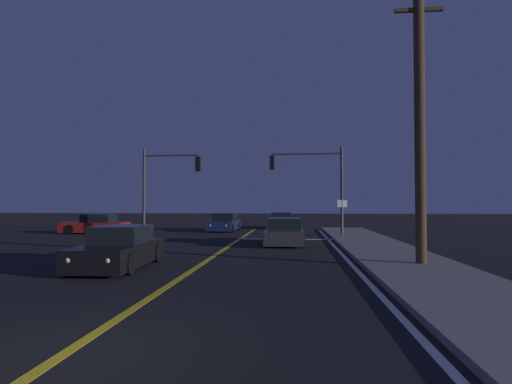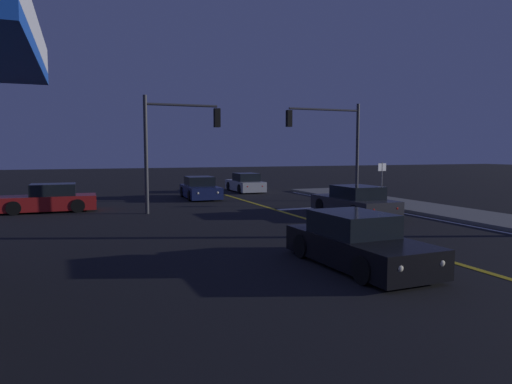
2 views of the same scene
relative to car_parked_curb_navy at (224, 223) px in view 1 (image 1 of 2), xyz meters
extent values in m
plane|color=black|center=(2.11, -25.68, -0.58)|extent=(160.00, 160.00, 0.00)
cube|color=slate|center=(9.05, -15.55, -0.51)|extent=(3.20, 36.48, 0.15)
cube|color=gold|center=(2.11, -15.55, -0.58)|extent=(0.20, 34.45, 0.01)
cube|color=white|center=(7.20, -15.55, -0.58)|extent=(0.16, 34.45, 0.01)
cube|color=white|center=(4.78, -6.92, -0.58)|extent=(5.34, 0.50, 0.01)
cube|color=navy|center=(0.00, -0.06, -0.14)|extent=(2.01, 4.32, 0.68)
cube|color=black|center=(0.01, 0.19, 0.46)|extent=(1.67, 2.02, 0.60)
cylinder|color=black|center=(0.81, -1.41, -0.26)|extent=(0.25, 0.65, 0.64)
cylinder|color=black|center=(-0.92, -1.34, -0.26)|extent=(0.25, 0.65, 0.64)
cylinder|color=black|center=(0.91, 1.22, -0.26)|extent=(0.25, 0.65, 0.64)
cylinder|color=black|center=(-0.81, 1.29, -0.26)|extent=(0.25, 0.65, 0.64)
sphere|color=#FFF4CC|center=(0.49, -2.15, -0.06)|extent=(0.18, 0.18, 0.18)
sphere|color=#FFF4CC|center=(-0.66, -2.10, -0.06)|extent=(0.18, 0.18, 0.18)
sphere|color=red|center=(0.65, 1.99, -0.06)|extent=(0.14, 0.14, 0.14)
sphere|color=red|center=(-0.49, 2.03, -0.06)|extent=(0.14, 0.14, 0.14)
cube|color=maroon|center=(-8.38, -3.59, -0.14)|extent=(4.41, 1.78, 0.68)
cube|color=black|center=(-8.12, -3.60, 0.46)|extent=(2.04, 1.51, 0.60)
cylinder|color=black|center=(-9.75, -4.38, -0.26)|extent=(0.64, 0.23, 0.64)
cylinder|color=black|center=(-9.74, -2.78, -0.26)|extent=(0.64, 0.23, 0.64)
cylinder|color=black|center=(-7.03, -4.41, -0.26)|extent=(0.64, 0.23, 0.64)
cylinder|color=black|center=(-7.01, -2.81, -0.26)|extent=(0.64, 0.23, 0.64)
sphere|color=#FFF4CC|center=(-10.53, -4.10, -0.06)|extent=(0.18, 0.18, 0.18)
sphere|color=#FFF4CC|center=(-10.51, -3.03, -0.06)|extent=(0.18, 0.18, 0.18)
sphere|color=red|center=(-6.25, -4.16, -0.06)|extent=(0.14, 0.14, 0.14)
sphere|color=red|center=(-6.23, -3.09, -0.06)|extent=(0.14, 0.14, 0.14)
cube|color=#2D2D33|center=(4.76, -9.71, -0.14)|extent=(1.98, 4.68, 0.68)
cube|color=black|center=(4.77, -9.99, 0.46)|extent=(1.67, 2.17, 0.60)
cylinder|color=black|center=(3.85, -8.29, -0.26)|extent=(0.23, 0.64, 0.64)
cylinder|color=black|center=(5.63, -8.26, -0.26)|extent=(0.23, 0.64, 0.64)
cylinder|color=black|center=(3.90, -11.17, -0.26)|extent=(0.23, 0.64, 0.64)
cylinder|color=black|center=(5.68, -11.14, -0.26)|extent=(0.23, 0.64, 0.64)
sphere|color=#FFF4CC|center=(4.14, -7.46, -0.06)|extent=(0.18, 0.18, 0.18)
sphere|color=#FFF4CC|center=(5.31, -7.44, -0.06)|extent=(0.18, 0.18, 0.18)
sphere|color=red|center=(4.21, -12.00, -0.06)|extent=(0.14, 0.14, 0.14)
sphere|color=red|center=(5.39, -11.98, -0.06)|extent=(0.14, 0.14, 0.14)
cube|color=black|center=(-0.43, -17.99, -0.14)|extent=(1.98, 4.50, 0.68)
cube|color=black|center=(-0.44, -17.72, 0.46)|extent=(1.63, 2.10, 0.60)
cylinder|color=black|center=(0.47, -19.32, -0.26)|extent=(0.25, 0.65, 0.64)
cylinder|color=black|center=(-1.21, -19.39, -0.26)|extent=(0.25, 0.65, 0.64)
cylinder|color=black|center=(0.35, -16.58, -0.26)|extent=(0.25, 0.65, 0.64)
cylinder|color=black|center=(-1.32, -16.65, -0.26)|extent=(0.25, 0.65, 0.64)
sphere|color=#FFF4CC|center=(0.22, -20.12, -0.06)|extent=(0.18, 0.18, 0.18)
sphere|color=#FFF4CC|center=(-0.89, -20.16, -0.06)|extent=(0.18, 0.18, 0.18)
sphere|color=red|center=(0.04, -15.80, -0.06)|extent=(0.14, 0.14, 0.14)
sphere|color=red|center=(-1.07, -15.85, -0.06)|extent=(0.14, 0.14, 0.14)
cube|color=#B2B5BA|center=(4.21, 3.57, -0.14)|extent=(1.81, 4.29, 0.68)
cube|color=black|center=(4.20, 3.32, 0.46)|extent=(1.53, 1.99, 0.60)
cylinder|color=black|center=(3.43, 4.91, -0.26)|extent=(0.23, 0.64, 0.64)
cylinder|color=black|center=(5.04, 4.88, -0.26)|extent=(0.23, 0.64, 0.64)
cylinder|color=black|center=(3.38, 2.26, -0.26)|extent=(0.23, 0.64, 0.64)
cylinder|color=black|center=(4.99, 2.24, -0.26)|extent=(0.23, 0.64, 0.64)
sphere|color=#FFF4CC|center=(3.71, 5.65, -0.06)|extent=(0.18, 0.18, 0.18)
sphere|color=#FFF4CC|center=(4.78, 5.63, -0.06)|extent=(0.18, 0.18, 0.18)
sphere|color=red|center=(3.64, 1.50, -0.06)|extent=(0.14, 0.14, 0.14)
sphere|color=red|center=(4.71, 1.48, -0.06)|extent=(0.14, 0.14, 0.14)
cylinder|color=#38383D|center=(8.25, -4.62, 2.23)|extent=(0.18, 0.18, 5.63)
cylinder|color=#38383D|center=(6.06, -4.62, 4.65)|extent=(4.39, 0.12, 0.12)
cube|color=black|center=(3.86, -4.62, 4.10)|extent=(0.28, 0.28, 0.90)
sphere|color=red|center=(3.86, -4.62, 4.37)|extent=(0.22, 0.22, 0.22)
sphere|color=#4C2D05|center=(3.86, -4.62, 4.10)|extent=(0.22, 0.22, 0.22)
sphere|color=#0A3814|center=(3.86, -4.62, 3.83)|extent=(0.22, 0.22, 0.22)
cylinder|color=#38383D|center=(-4.03, -6.02, 2.14)|extent=(0.18, 0.18, 5.45)
cylinder|color=#38383D|center=(-2.32, -6.02, 4.47)|extent=(3.40, 0.12, 0.12)
cube|color=black|center=(-0.62, -6.02, 3.92)|extent=(0.28, 0.28, 0.90)
sphere|color=red|center=(-0.62, -6.02, 4.19)|extent=(0.22, 0.22, 0.22)
sphere|color=#4C2D05|center=(-0.62, -6.02, 3.92)|extent=(0.22, 0.22, 0.22)
sphere|color=#0A3814|center=(-0.62, -6.02, 3.65)|extent=(0.22, 0.22, 0.22)
cylinder|color=#4C3823|center=(9.35, -17.19, 4.33)|extent=(0.34, 0.34, 9.83)
cube|color=#4C3823|center=(9.35, -17.19, 7.84)|extent=(1.55, 0.12, 0.12)
cylinder|color=slate|center=(7.95, -7.42, 0.57)|extent=(0.06, 0.06, 2.31)
cube|color=white|center=(7.95, -7.42, 1.48)|extent=(0.56, 0.12, 0.40)
camera|label=1|loc=(5.28, -31.08, 1.50)|focal=29.20mm
camera|label=2|loc=(-6.91, -27.75, 2.30)|focal=32.47mm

